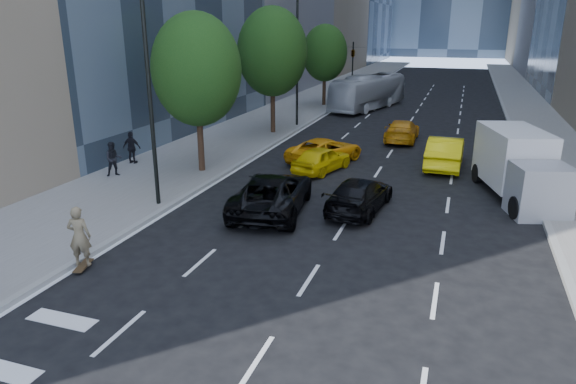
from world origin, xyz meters
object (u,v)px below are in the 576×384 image
at_px(skateboarder, 80,240).
at_px(black_sedan_mercedes, 360,195).
at_px(black_sedan_lincoln, 272,193).
at_px(city_bus, 369,92).
at_px(box_truck, 519,165).

xyz_separation_m(skateboarder, black_sedan_mercedes, (6.80, 7.72, -0.29)).
distance_m(black_sedan_lincoln, city_bus, 26.92).
height_order(skateboarder, black_sedan_lincoln, skateboarder).
xyz_separation_m(black_sedan_mercedes, box_truck, (5.93, 3.67, 0.77)).
bearing_deg(city_bus, black_sedan_mercedes, -65.26).
distance_m(black_sedan_lincoln, box_truck, 10.36).
bearing_deg(black_sedan_mercedes, box_truck, -142.29).
height_order(city_bus, box_truck, city_bus).
bearing_deg(black_sedan_lincoln, skateboarder, 53.34).
bearing_deg(black_sedan_mercedes, black_sedan_lincoln, 26.43).
height_order(black_sedan_mercedes, city_bus, city_bus).
distance_m(skateboarder, city_bus, 33.50).
height_order(black_sedan_mercedes, box_truck, box_truck).
bearing_deg(box_truck, skateboarder, -154.50).
bearing_deg(black_sedan_lincoln, box_truck, -159.69).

